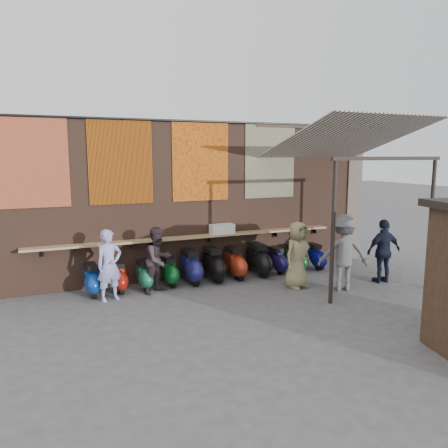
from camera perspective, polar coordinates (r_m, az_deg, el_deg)
name	(u,v)px	position (r m, az deg, el deg)	size (l,w,h in m)	color
ground	(230,308)	(9.28, 0.78, -10.87)	(70.00, 70.00, 0.00)	#474749
brick_wall	(187,200)	(11.30, -4.83, 3.11)	(10.00, 0.40, 4.00)	brown
pier_right	(349,193)	(13.86, 16.05, 3.88)	(0.50, 0.50, 4.00)	#4C4238
eating_counter	(192,237)	(11.08, -4.16, -1.70)	(8.00, 0.32, 0.05)	#9E7A51
shelf_box	(222,229)	(11.32, -0.26, -0.67)	(0.63, 0.28, 0.25)	white
tapestry_redgold	(32,162)	(10.44, -23.74, 7.41)	(1.50, 0.02, 2.00)	maroon
tapestry_sun	(121,162)	(10.60, -13.33, 7.94)	(1.50, 0.02, 2.00)	#CA590B
tapestry_orange	(201,161)	(11.13, -3.05, 8.20)	(1.50, 0.02, 2.00)	#BE6017
tapestry_multi	(270,161)	(11.98, 6.04, 8.22)	(1.50, 0.02, 2.00)	#245D84
hang_rail	(189,121)	(11.05, -4.58, 13.26)	(0.06, 0.06, 9.50)	black
scooter_stool_0	(92,280)	(10.38, -16.89, -7.02)	(0.34, 0.75, 0.72)	navy
scooter_stool_1	(119,277)	(10.50, -13.59, -6.77)	(0.33, 0.73, 0.69)	#9C160C
scooter_stool_2	(144,275)	(10.59, -10.41, -6.58)	(0.32, 0.71, 0.67)	#1A6A45
scooter_stool_3	(170,271)	(10.78, -7.13, -6.15)	(0.33, 0.73, 0.70)	#0D5C23
scooter_stool_4	(191,267)	(10.88, -4.29, -5.63)	(0.39, 0.86, 0.82)	navy
scooter_stool_5	(214,265)	(11.06, -1.35, -5.35)	(0.39, 0.87, 0.82)	black
scooter_stool_6	(235,263)	(11.30, 1.45, -5.13)	(0.37, 0.83, 0.79)	maroon
scooter_stool_7	(259,260)	(11.57, 4.53, -4.68)	(0.40, 0.89, 0.84)	black
scooter_stool_8	(277,260)	(11.86, 6.93, -4.75)	(0.33, 0.73, 0.69)	#18134A
scooter_stool_9	(295,258)	(12.15, 9.28, -4.44)	(0.34, 0.74, 0.71)	#0E4A1D
scooter_stool_10	(315,256)	(12.50, 11.74, -4.17)	(0.33, 0.73, 0.69)	#0B0D81
diner_left	(109,265)	(9.83, -14.75, -5.23)	(0.57, 0.38, 1.57)	#9397D6
diner_right	(158,260)	(10.17, -8.56, -4.67)	(0.75, 0.58, 1.53)	#312629
shopper_navy	(384,251)	(11.55, 20.12, -3.33)	(0.93, 0.39, 1.59)	black
shopper_grey	(344,253)	(10.58, 15.35, -3.63)	(1.16, 0.67, 1.80)	#515156
shopper_tan	(298,255)	(10.56, 9.58, -3.99)	(0.78, 0.51, 1.61)	#877F56
awning_canvas	(345,139)	(11.35, 15.49, 10.69)	(3.20, 3.40, 0.03)	beige
awning_ledger	(308,126)	(12.64, 10.95, 12.46)	(3.30, 0.08, 0.12)	#33261C
awning_header	(389,158)	(10.21, 20.70, 8.02)	(3.00, 0.08, 0.08)	black
awning_post_left	(333,232)	(9.43, 14.05, -1.06)	(0.09, 0.09, 3.10)	black
awning_post_right	(430,224)	(11.34, 25.36, 0.00)	(0.09, 0.09, 3.10)	black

